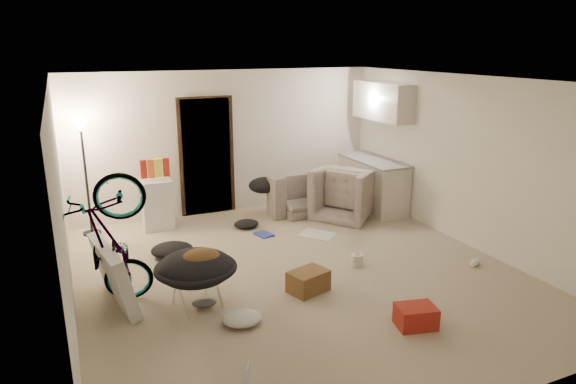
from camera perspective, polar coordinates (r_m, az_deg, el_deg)
name	(u,v)px	position (r m, az deg, el deg)	size (l,w,h in m)	color
floor	(298,273)	(6.89, 1.16, -9.02)	(5.50, 6.00, 0.02)	tan
ceiling	(300,79)	(6.25, 1.29, 12.40)	(5.50, 6.00, 0.02)	white
wall_back	(227,142)	(9.21, -6.77, 5.55)	(5.50, 0.02, 2.50)	white
wall_front	(470,276)	(4.09, 19.60, -8.82)	(5.50, 0.02, 2.50)	white
wall_left	(61,209)	(5.89, -23.92, -1.71)	(0.02, 6.00, 2.50)	white
wall_right	(469,162)	(8.00, 19.47, 3.15)	(0.02, 6.00, 2.50)	white
doorway	(206,157)	(9.11, -9.06, 3.87)	(0.85, 0.10, 2.04)	black
door_trim	(207,157)	(9.08, -9.01, 3.84)	(0.97, 0.04, 2.10)	black
floor_lamp	(83,154)	(8.46, -21.78, 3.98)	(0.28, 0.28, 1.81)	black
kitchen_counter	(373,185)	(9.51, 9.38, 0.78)	(0.60, 1.50, 0.88)	beige
counter_top	(374,160)	(9.40, 9.51, 3.48)	(0.64, 1.54, 0.04)	gray
kitchen_uppers	(383,101)	(9.30, 10.49, 9.87)	(0.38, 1.40, 0.65)	beige
sofa	(313,194)	(9.44, 2.75, -0.17)	(1.88, 0.73, 0.55)	#3B433B
armchair	(349,197)	(9.10, 6.77, -0.58)	(0.99, 0.87, 0.65)	#3B433B
bicycle	(114,271)	(6.23, -18.82, -8.32)	(0.57, 1.63, 0.86)	black
mini_fridge	(157,204)	(8.67, -14.37, -1.26)	(0.48, 0.48, 0.81)	white
snack_box_0	(143,169)	(8.49, -15.77, 2.45)	(0.10, 0.07, 0.30)	maroon
snack_box_1	(151,169)	(8.51, -14.97, 2.53)	(0.10, 0.07, 0.30)	orange
snack_box_2	(159,168)	(8.52, -14.18, 2.62)	(0.10, 0.07, 0.30)	yellow
snack_box_3	(166,167)	(8.54, -13.39, 2.70)	(0.10, 0.07, 0.30)	maroon
saucer_chair	(196,275)	(5.98, -10.18, -9.05)	(0.94, 0.94, 0.67)	silver
hoodie	(200,259)	(5.88, -9.72, -7.35)	(0.48, 0.40, 0.22)	#52371C
sofa_drape	(264,185)	(9.00, -2.65, 0.77)	(0.56, 0.46, 0.28)	black
tv_box	(114,275)	(6.28, -18.80, -8.71)	(0.13, 1.12, 0.74)	silver
drink_case_a	(308,281)	(6.35, 2.27, -9.88)	(0.46, 0.33, 0.26)	brown
drink_case_b	(416,316)	(5.79, 14.02, -13.26)	(0.41, 0.30, 0.24)	maroon
juicer	(357,259)	(7.11, 7.67, -7.39)	(0.16, 0.16, 0.23)	beige
newspaper	(317,234)	(8.20, 3.29, -4.73)	(0.41, 0.54, 0.01)	beige
book_blue	(264,234)	(8.16, -2.70, -4.73)	(0.22, 0.29, 0.03)	#2A3A99
book_white	(205,258)	(7.40, -9.19, -7.22)	(0.18, 0.24, 0.02)	silver
shoe_3	(204,303)	(6.10, -9.30, -12.05)	(0.28, 0.12, 0.11)	slate
shoe_4	(475,262)	(7.51, 20.04, -7.36)	(0.25, 0.10, 0.09)	white
clothes_lump_a	(172,250)	(7.54, -12.76, -6.28)	(0.59, 0.51, 0.19)	black
clothes_lump_b	(246,224)	(8.50, -4.66, -3.55)	(0.41, 0.36, 0.13)	black
clothes_lump_c	(242,318)	(5.72, -5.15, -13.80)	(0.43, 0.37, 0.13)	silver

